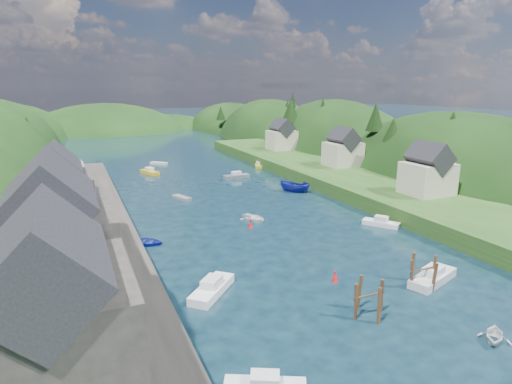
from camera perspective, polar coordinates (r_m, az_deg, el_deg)
name	(u,v)px	position (r m, az deg, el deg)	size (l,w,h in m)	color
ground	(211,187)	(83.77, -6.01, 0.68)	(600.00, 600.00, 0.00)	black
hillside_right	(333,179)	(126.83, 10.23, 1.67)	(36.00, 245.56, 48.00)	black
far_hills	(132,153)	(205.65, -16.20, 5.06)	(103.00, 68.00, 44.00)	black
hill_trees	(193,124)	(95.17, -8.44, 9.00)	(91.76, 149.78, 12.41)	black
quay_left	(85,255)	(51.18, -21.78, -7.86)	(12.00, 110.00, 2.00)	#2D2B28
terrace_left_grass	(13,264)	(51.53, -29.66, -8.30)	(12.00, 110.00, 2.50)	#234719
quayside_buildings	(58,248)	(36.35, -24.94, -6.80)	(8.00, 35.84, 12.90)	#2D2B28
boat_sheds	(62,184)	(68.30, -24.42, 0.98)	(7.00, 21.00, 7.50)	#2D2D30
terrace_right	(348,180)	(85.77, 12.21, 1.58)	(16.00, 120.00, 2.40)	#234719
right_bank_cottages	(338,150)	(93.36, 10.90, 5.53)	(9.00, 59.24, 8.41)	beige
piling_cluster_near	(369,301)	(38.84, 14.80, -13.93)	(3.21, 3.00, 3.72)	#382314
piling_cluster_far	(423,274)	(45.69, 21.36, -10.20)	(3.36, 3.12, 3.53)	#382314
channel_buoy_near	(335,277)	(44.60, 10.49, -11.05)	(0.70, 0.70, 1.10)	red
channel_buoy_far	(251,224)	(59.70, -0.72, -4.26)	(0.70, 0.70, 1.10)	red
moored_boats	(265,233)	(55.71, 1.21, -5.46)	(38.31, 98.92, 2.26)	#575F64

